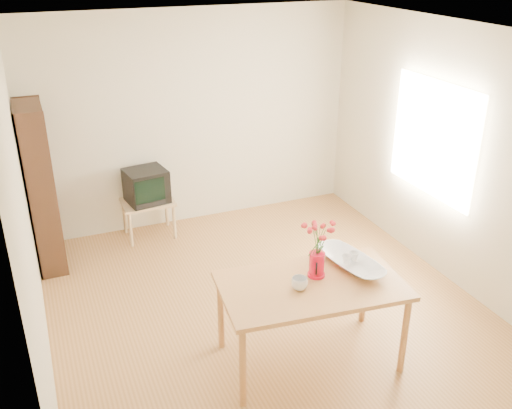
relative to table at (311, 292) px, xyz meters
name	(u,v)px	position (x,y,z in m)	size (l,w,h in m)	color
room	(272,186)	(-0.01, 0.78, 0.63)	(4.50, 4.50, 4.50)	olive
table	(311,292)	(0.00, 0.00, 0.00)	(1.55, 0.99, 0.75)	#AA703A
tv_stand	(148,207)	(-0.74, 2.75, -0.29)	(0.60, 0.45, 0.46)	tan
bookshelf	(42,193)	(-1.89, 2.53, 0.17)	(0.28, 0.70, 1.80)	black
pitcher	(316,265)	(0.09, 0.09, 0.18)	(0.14, 0.20, 0.22)	red
flowers	(318,235)	(0.09, 0.09, 0.46)	(0.25, 0.25, 0.35)	#F83A44
mug	(299,284)	(-0.13, -0.03, 0.13)	(0.13, 0.13, 0.10)	white
bowl	(352,243)	(0.43, 0.13, 0.29)	(0.46, 0.46, 0.44)	white
teacup_a	(347,249)	(0.39, 0.13, 0.25)	(0.07, 0.07, 0.06)	white
teacup_b	(355,246)	(0.48, 0.15, 0.25)	(0.07, 0.07, 0.06)	white
television	(146,185)	(-0.74, 2.76, -0.01)	(0.51, 0.48, 0.39)	black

